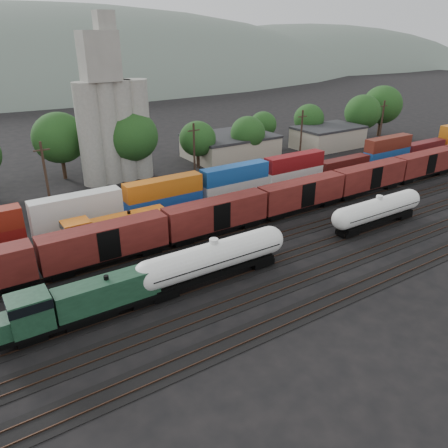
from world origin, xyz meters
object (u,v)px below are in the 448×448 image
green_locomotive (78,303)px  grain_silo (113,120)px  orange_locomotive (109,229)px  tank_car_a (214,258)px

green_locomotive → grain_silo: size_ratio=0.58×
green_locomotive → orange_locomotive: green_locomotive is taller
green_locomotive → grain_silo: grain_silo is taller
orange_locomotive → grain_silo: 29.52m
tank_car_a → grain_silo: size_ratio=0.65×
tank_car_a → orange_locomotive: tank_car_a is taller
orange_locomotive → grain_silo: bearing=67.5°
orange_locomotive → grain_silo: (10.79, 26.00, 8.89)m
green_locomotive → tank_car_a: (14.97, 0.00, 0.38)m
orange_locomotive → grain_silo: grain_silo is taller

